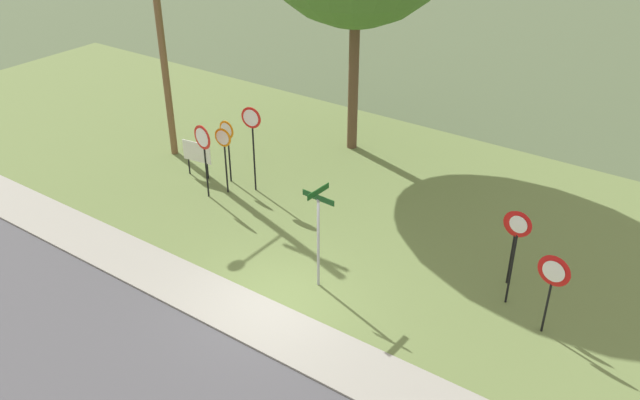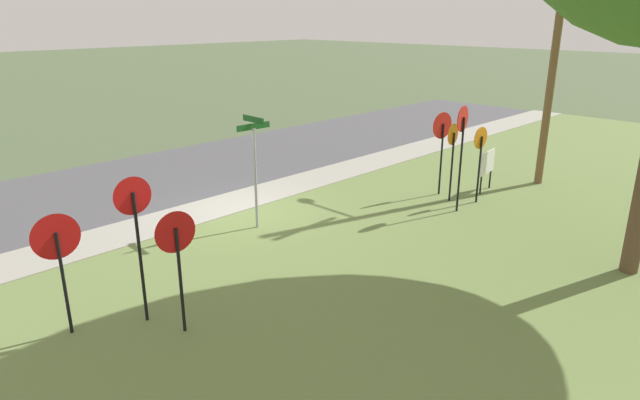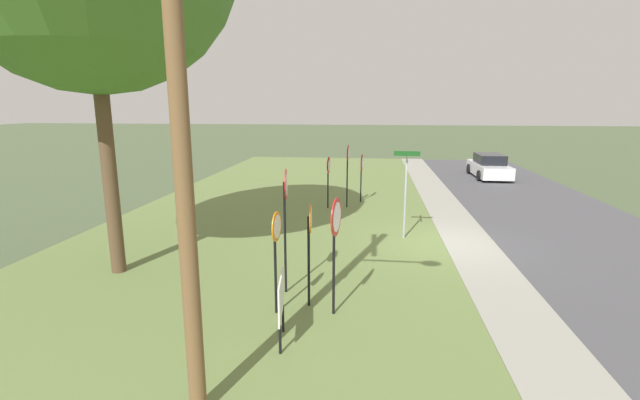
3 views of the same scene
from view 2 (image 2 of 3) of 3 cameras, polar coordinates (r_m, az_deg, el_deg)
The scene contains 14 objects.
ground_plane at distance 15.33m, azimuth -8.04°, elevation -1.30°, with size 160.00×160.00×0.00m, color #4C5B3D.
road_asphalt at distance 19.19m, azimuth -16.91°, elevation 2.16°, with size 44.00×6.40×0.01m, color #4C4C51.
sidewalk_strip at distance 15.93m, azimuth -9.82°, elevation -0.51°, with size 44.00×1.60×0.06m, color #99968C.
grass_median at distance 11.52m, azimuth 10.88°, elevation -8.30°, with size 44.00×12.00×0.04m, color olive.
stop_sign_near_left at distance 16.14m, azimuth 16.20°, elevation 5.05°, with size 0.61×0.11×2.18m.
stop_sign_near_right at distance 15.11m, azimuth 14.43°, elevation 6.39°, with size 0.68×0.13×2.89m.
stop_sign_far_left at distance 16.58m, azimuth 12.48°, elevation 6.57°, with size 0.77×0.15×2.47m.
stop_sign_far_center at distance 16.07m, azimuth 13.52°, elevation 5.39°, with size 0.60×0.11×2.25m.
yield_sign_near_left at distance 9.28m, azimuth -14.63°, elevation -4.41°, with size 0.71×0.12×2.16m.
yield_sign_near_right at distance 9.90m, azimuth -25.50°, elevation -4.34°, with size 0.78×0.13×2.13m.
yield_sign_far_left at distance 9.68m, azimuth -18.58°, elevation -1.60°, with size 0.66×0.12×2.63m.
street_name_post at distance 13.63m, azimuth -6.74°, elevation 3.86°, with size 0.96×0.82×2.83m.
utility_pole at distance 18.44m, azimuth 22.91°, elevation 16.13°, with size 2.10×2.42×8.86m.
notice_board at distance 17.44m, azimuth 16.87°, elevation 3.52°, with size 1.09×0.18×1.25m.
Camera 2 is at (8.72, 11.50, 5.17)m, focal length 31.00 mm.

